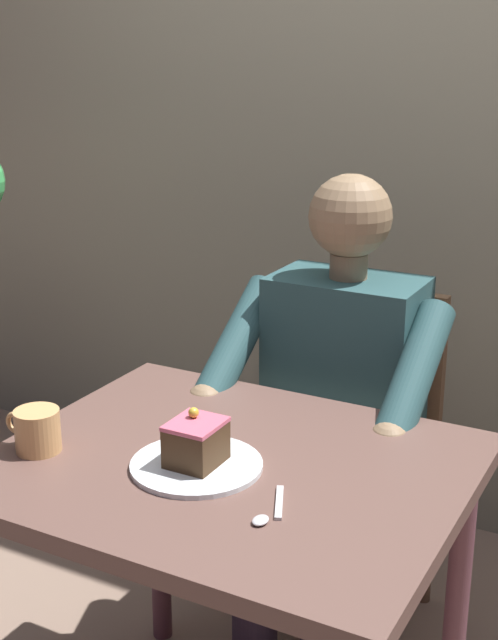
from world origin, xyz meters
name	(u,v)px	position (x,y,z in m)	size (l,w,h in m)	color
cafe_rear_panel	(448,37)	(0.00, -1.28, 1.50)	(6.40, 0.12, 3.00)	gray
dining_table	(230,509)	(0.00, 0.00, 0.63)	(0.88, 0.73, 0.73)	brown
chair	(356,445)	(0.00, -0.67, 0.48)	(0.42, 0.42, 0.88)	brown
seated_person	(331,420)	(0.00, -0.50, 0.62)	(0.53, 0.58, 1.20)	#2A4D51
dessert_plate	(196,465)	(0.04, 0.05, 0.74)	(0.25, 0.25, 0.01)	white
cake_slice	(196,442)	(0.04, 0.05, 0.78)	(0.09, 0.10, 0.10)	#462F1B
coffee_cup	(37,430)	(0.35, 0.14, 0.78)	(0.12, 0.09, 0.08)	tan
dessert_spoon	(269,512)	(-0.15, 0.14, 0.74)	(0.06, 0.14, 0.01)	silver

